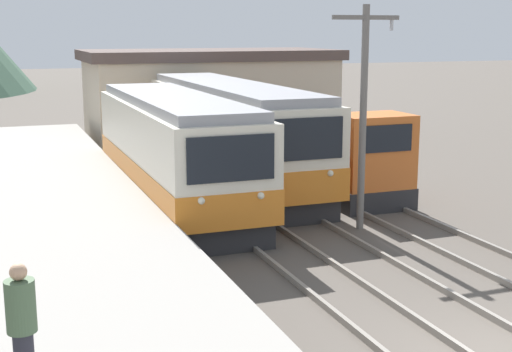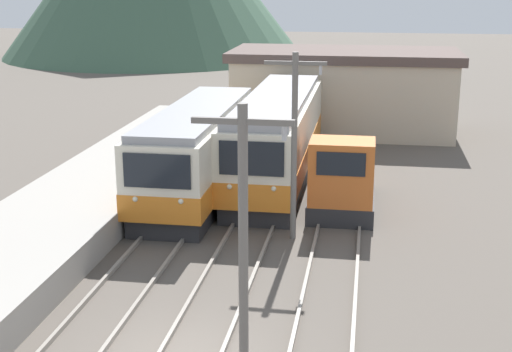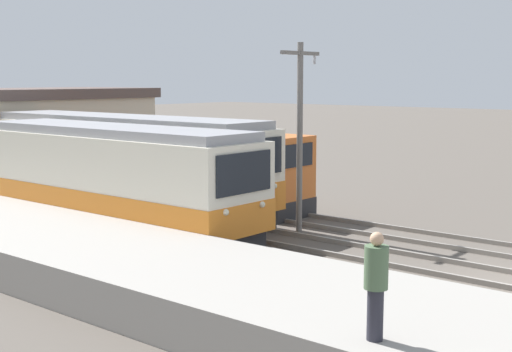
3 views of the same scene
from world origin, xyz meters
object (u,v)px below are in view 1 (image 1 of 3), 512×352
Objects in this scene: commuter_train_center at (230,137)px; person_on_platform at (22,323)px; shunting_locomotive at (350,162)px; catenary_mast_mid at (364,108)px; commuter_train_left at (174,155)px.

commuter_train_center is 7.80× the size of person_on_platform.
shunting_locomotive reaches higher than person_on_platform.
catenary_mast_mid is (1.51, -7.20, 1.73)m from commuter_train_center.
commuter_train_left is 2.14× the size of shunting_locomotive.
commuter_train_center is 17.60m from person_on_platform.
commuter_train_left is 5.89m from shunting_locomotive.
shunting_locomotive is at bearing -50.87° from commuter_train_center.
shunting_locomotive is (5.80, -0.89, -0.46)m from commuter_train_left.
commuter_train_center reaches higher than commuter_train_left.
commuter_train_left is at bearing 134.37° from catenary_mast_mid.
shunting_locomotive is at bearing 67.02° from catenary_mast_mid.
person_on_platform is at bearing -138.39° from catenary_mast_mid.
commuter_train_center is at bearing 129.13° from shunting_locomotive.
commuter_train_center is 2.53× the size of shunting_locomotive.
shunting_locomotive is 0.86× the size of catenary_mast_mid.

